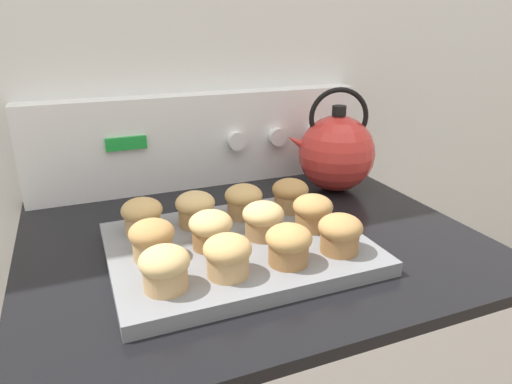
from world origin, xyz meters
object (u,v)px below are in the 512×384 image
(muffin_r2_c0, at_px, (142,215))
(muffin_r0_c1, at_px, (228,255))
(muffin_r2_c3, at_px, (290,194))
(muffin_r2_c1, at_px, (195,208))
(tea_kettle, at_px, (336,152))
(muffin_r0_c3, at_px, (340,233))
(muffin_r1_c3, at_px, (313,211))
(muffin_r0_c0, at_px, (165,267))
(muffin_pan, at_px, (238,248))
(muffin_r2_c2, at_px, (245,200))
(muffin_r0_c2, at_px, (290,243))
(muffin_r1_c1, at_px, (211,229))
(muffin_r1_c2, at_px, (264,219))
(muffin_r1_c0, at_px, (152,239))

(muffin_r2_c0, bearing_deg, muffin_r0_c1, -64.56)
(muffin_r2_c3, bearing_deg, muffin_r2_c1, 179.63)
(muffin_r2_c3, height_order, tea_kettle, tea_kettle)
(muffin_r0_c3, relative_size, tea_kettle, 0.30)
(muffin_r2_c1, bearing_deg, muffin_r0_c3, -44.92)
(muffin_r0_c1, bearing_deg, muffin_r2_c1, 89.18)
(muffin_r1_c3, bearing_deg, muffin_r0_c0, -161.24)
(muffin_pan, bearing_deg, muffin_r2_c2, 62.92)
(muffin_r0_c1, xyz_separation_m, muffin_r1_c3, (0.18, 0.09, 0.00))
(muffin_pan, distance_m, muffin_r0_c2, 0.11)
(muffin_r2_c2, bearing_deg, muffin_r1_c1, -134.43)
(muffin_r0_c3, height_order, muffin_r2_c0, same)
(muffin_r1_c1, bearing_deg, muffin_r1_c3, 0.41)
(muffin_r0_c1, bearing_deg, muffin_r0_c0, -179.21)
(muffin_pan, relative_size, muffin_r2_c3, 5.93)
(muffin_pan, height_order, muffin_r0_c2, muffin_r0_c2)
(muffin_r0_c1, bearing_deg, muffin_r2_c2, 62.61)
(muffin_r1_c2, bearing_deg, muffin_r1_c1, -177.84)
(muffin_r0_c0, bearing_deg, muffin_r1_c1, 45.07)
(tea_kettle, bearing_deg, muffin_r2_c3, -144.85)
(muffin_r0_c2, height_order, muffin_r1_c3, same)
(muffin_r1_c1, bearing_deg, muffin_r0_c0, -134.93)
(muffin_r0_c1, height_order, muffin_r2_c3, same)
(muffin_r0_c0, height_order, muffin_r0_c1, same)
(muffin_r2_c0, relative_size, muffin_r2_c2, 1.00)
(muffin_r0_c1, xyz_separation_m, muffin_r0_c3, (0.17, 0.00, 0.00))
(muffin_pan, distance_m, muffin_r0_c0, 0.16)
(muffin_r0_c3, xyz_separation_m, muffin_r1_c2, (-0.08, 0.09, 0.00))
(muffin_r1_c2, xyz_separation_m, tea_kettle, (0.25, 0.20, 0.03))
(muffin_r0_c3, distance_m, muffin_r2_c2, 0.19)
(muffin_r0_c1, relative_size, muffin_r2_c0, 1.00)
(muffin_pan, height_order, muffin_r1_c2, muffin_r1_c2)
(muffin_r0_c1, xyz_separation_m, tea_kettle, (0.34, 0.29, 0.03))
(muffin_r1_c2, bearing_deg, muffin_r2_c2, 89.85)
(muffin_r2_c2, bearing_deg, muffin_r2_c0, 179.90)
(muffin_r1_c0, distance_m, muffin_r2_c3, 0.27)
(muffin_r0_c1, bearing_deg, muffin_r0_c3, 0.56)
(muffin_r2_c2, bearing_deg, muffin_r0_c2, -89.88)
(muffin_pan, bearing_deg, muffin_r0_c2, -62.93)
(muffin_pan, distance_m, muffin_r0_c3, 0.16)
(muffin_r0_c0, bearing_deg, muffin_r0_c1, 0.79)
(muffin_r1_c2, xyz_separation_m, muffin_r2_c2, (0.00, 0.09, 0.00))
(muffin_r2_c1, bearing_deg, muffin_r1_c2, -43.50)
(muffin_r0_c1, bearing_deg, muffin_r2_c0, 115.44)
(muffin_r2_c3, bearing_deg, muffin_r1_c3, -90.58)
(muffin_r0_c3, bearing_deg, muffin_r1_c2, 133.64)
(muffin_r1_c2, relative_size, muffin_r2_c3, 1.00)
(muffin_r1_c0, distance_m, muffin_r1_c1, 0.09)
(muffin_r2_c2, bearing_deg, muffin_r2_c1, -178.15)
(muffin_r0_c2, bearing_deg, muffin_pan, 117.07)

